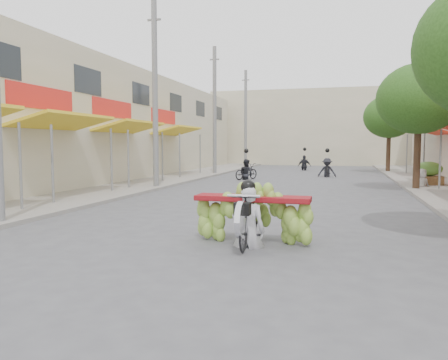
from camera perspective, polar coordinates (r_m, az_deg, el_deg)
ground at (r=6.33m, az=-8.56°, el=-13.22°), size 120.00×120.00×0.00m
sidewalk_left at (r=22.65m, az=-9.44°, el=-0.14°), size 4.00×60.00×0.12m
shophouse_row_left at (r=24.27m, az=-21.40°, el=6.87°), size 9.77×40.00×6.00m
far_building at (r=43.60m, az=12.13°, el=6.64°), size 20.00×6.00×7.00m
utility_pole_mid at (r=19.29m, az=-9.00°, el=10.84°), size 0.60×0.24×8.00m
utility_pole_far at (r=27.72m, az=-1.24°, el=9.00°), size 0.60×0.24×8.00m
utility_pole_back at (r=36.42m, az=2.83°, el=7.97°), size 0.60×0.24×8.00m
street_tree_mid at (r=19.81m, az=24.13°, el=9.63°), size 3.40×3.40×5.25m
street_tree_far at (r=31.69m, az=20.79°, el=7.72°), size 3.40×3.40×5.25m
produce_crate_far at (r=21.86m, az=25.13°, el=1.03°), size 1.20×0.88×1.16m
banana_motorbike at (r=8.40m, az=3.44°, el=-3.71°), size 2.26×1.90×2.16m
pedestrian at (r=20.90m, az=24.45°, el=1.37°), size 0.87×0.71×1.52m
bg_motorbike_a at (r=23.99m, az=2.92°, el=1.84°), size 1.30×1.66×1.95m
bg_motorbike_b at (r=26.65m, az=13.32°, el=2.25°), size 1.09×1.60×1.95m
bg_motorbike_c at (r=33.05m, az=10.47°, el=2.70°), size 1.02×1.47×1.95m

